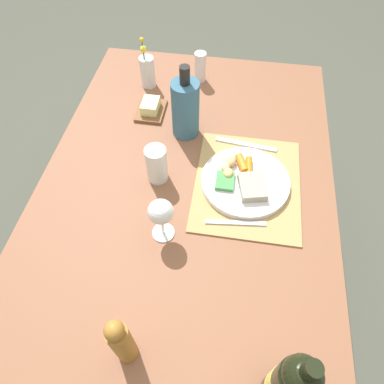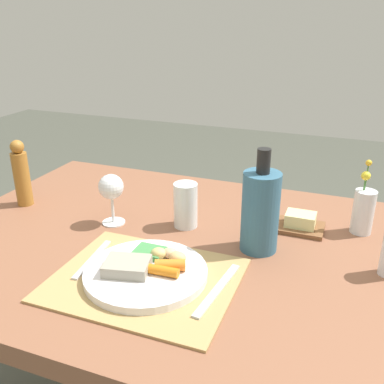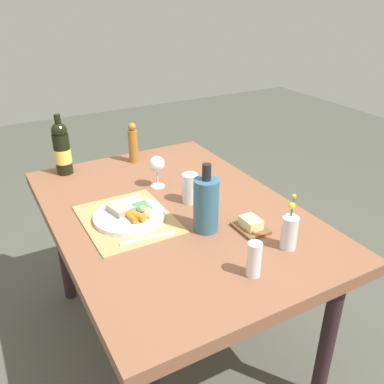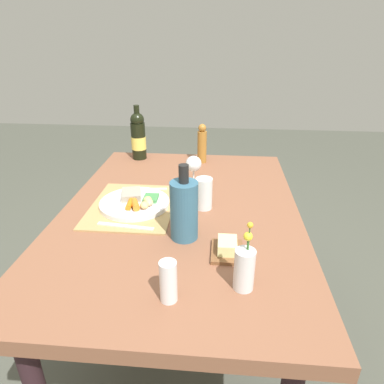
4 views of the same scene
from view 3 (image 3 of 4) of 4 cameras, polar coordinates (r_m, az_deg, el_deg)
name	(u,v)px [view 3 (image 3 of 4)]	position (r m, az deg, el deg)	size (l,w,h in m)	color
ground_plane	(176,339)	(2.14, -2.18, -19.61)	(8.00, 8.00, 0.00)	#4A4C42
dining_table	(174,225)	(1.73, -2.55, -4.56)	(1.34, 0.93, 0.73)	brown
placemat	(128,219)	(1.63, -8.84, -3.75)	(0.41, 0.33, 0.01)	tan
dinner_plate	(130,215)	(1.63, -8.54, -3.12)	(0.28, 0.28, 0.05)	white
fork	(120,201)	(1.76, -9.86, -1.16)	(0.01, 0.18, 0.01)	silver
knife	(148,238)	(1.50, -6.03, -6.29)	(0.02, 0.21, 0.01)	silver
cooler_bottle	(206,204)	(1.51, 1.94, -1.69)	(0.09, 0.09, 0.26)	#35637E
wine_glass	(157,165)	(1.84, -4.85, 3.72)	(0.07, 0.07, 0.15)	white
water_tumbler	(190,190)	(1.72, -0.28, 0.28)	(0.07, 0.07, 0.13)	silver
pepper_mill	(133,143)	(2.13, -8.10, 6.64)	(0.05, 0.05, 0.21)	#A36C2A
flower_vase	(289,231)	(1.46, 13.24, -5.27)	(0.06, 0.06, 0.21)	silver
wine_bottle	(62,149)	(2.06, -17.46, 5.66)	(0.08, 0.08, 0.29)	black
butter_dish	(251,225)	(1.56, 8.09, -4.55)	(0.13, 0.10, 0.05)	brown
salt_shaker	(254,259)	(1.32, 8.53, -9.15)	(0.05, 0.05, 0.12)	white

